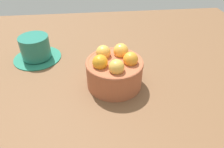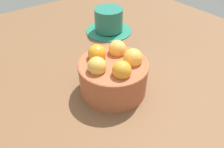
% 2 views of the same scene
% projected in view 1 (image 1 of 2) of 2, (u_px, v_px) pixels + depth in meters
% --- Properties ---
extents(ground_plane, '(1.17, 1.10, 0.04)m').
position_uv_depth(ground_plane, '(114.00, 90.00, 0.58)').
color(ground_plane, brown).
extents(terracotta_bowl, '(0.15, 0.15, 0.10)m').
position_uv_depth(terracotta_bowl, '(114.00, 70.00, 0.54)').
color(terracotta_bowl, '#AD5938').
rests_on(terracotta_bowl, ground_plane).
extents(coffee_cup, '(0.15, 0.15, 0.08)m').
position_uv_depth(coffee_cup, '(36.00, 49.00, 0.66)').
color(coffee_cup, '#257A5F').
rests_on(coffee_cup, ground_plane).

